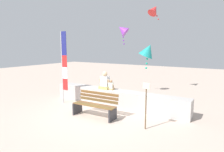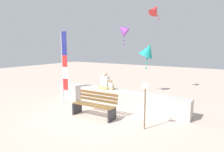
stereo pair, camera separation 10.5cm
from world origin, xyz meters
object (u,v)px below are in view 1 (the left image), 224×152
(flag_banner, at_px, (64,64))
(kite_purple, at_px, (122,30))
(person_adult, at_px, (105,82))
(sign_post, at_px, (146,102))
(kite_red, at_px, (154,10))
(park_bench, at_px, (95,105))
(person_child, at_px, (111,86))
(kite_teal, at_px, (148,50))

(flag_banner, height_order, kite_purple, kite_purple)
(person_adult, xyz_separation_m, sign_post, (2.56, -1.52, -0.16))
(flag_banner, bearing_deg, sign_post, -9.62)
(kite_red, distance_m, sign_post, 6.45)
(park_bench, relative_size, kite_purple, 1.55)
(person_child, height_order, kite_red, kite_red)
(person_child, xyz_separation_m, flag_banner, (-2.03, -0.80, 0.92))
(park_bench, distance_m, kite_red, 6.46)
(kite_red, bearing_deg, park_bench, -94.28)
(kite_teal, bearing_deg, park_bench, -115.09)
(person_adult, relative_size, flag_banner, 0.24)
(person_adult, distance_m, kite_teal, 2.32)
(person_child, relative_size, flag_banner, 0.13)
(person_adult, height_order, kite_purple, kite_purple)
(person_child, xyz_separation_m, sign_post, (2.24, -1.52, -0.02))
(kite_purple, height_order, sign_post, kite_purple)
(kite_purple, height_order, kite_red, kite_red)
(person_child, bearing_deg, flag_banner, -158.46)
(kite_teal, bearing_deg, person_adult, -151.44)
(flag_banner, relative_size, kite_purple, 2.94)
(person_child, relative_size, sign_post, 0.30)
(kite_red, bearing_deg, flag_banner, -121.40)
(flag_banner, xyz_separation_m, kite_teal, (3.33, 1.69, 0.61))
(flag_banner, height_order, kite_teal, flag_banner)
(kite_purple, xyz_separation_m, kite_red, (1.06, 1.63, 1.14))
(kite_teal, bearing_deg, person_child, -145.87)
(park_bench, height_order, person_adult, person_adult)
(person_child, height_order, kite_teal, kite_teal)
(kite_red, bearing_deg, sign_post, -71.73)
(park_bench, bearing_deg, kite_purple, 101.95)
(person_adult, relative_size, kite_red, 0.83)
(kite_teal, bearing_deg, flag_banner, -153.17)
(park_bench, height_order, kite_red, kite_red)
(person_child, bearing_deg, kite_teal, 34.13)
(kite_purple, bearing_deg, kite_teal, -28.37)
(kite_teal, distance_m, sign_post, 3.02)
(flag_banner, height_order, sign_post, flag_banner)
(person_child, distance_m, sign_post, 2.71)
(person_adult, relative_size, kite_purple, 0.71)
(kite_purple, bearing_deg, kite_red, 56.90)
(person_child, distance_m, kite_teal, 2.20)
(park_bench, relative_size, person_adult, 2.18)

